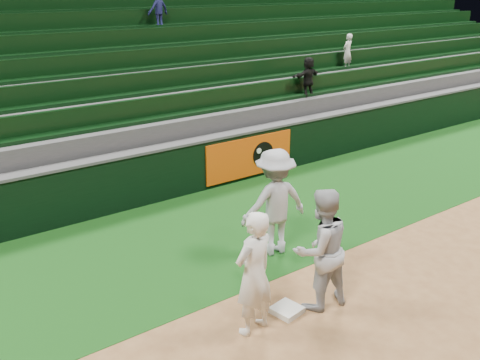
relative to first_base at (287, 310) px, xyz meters
name	(u,v)px	position (x,y,z in m)	size (l,w,h in m)	color
ground	(294,312)	(0.09, -0.06, -0.05)	(70.00, 70.00, 0.00)	brown
foul_grass	(190,240)	(0.09, 2.94, -0.04)	(36.00, 4.20, 0.01)	#0D350E
first_base	(287,310)	(0.00, 0.00, 0.00)	(0.40, 0.40, 0.09)	silver
first_baseman	(254,273)	(-0.67, -0.03, 0.88)	(0.67, 0.44, 1.85)	white
baserunner	(321,249)	(0.53, -0.12, 0.91)	(0.93, 0.72, 1.91)	#A4A7AE
base_coach	(275,202)	(1.08, 1.61, 0.95)	(1.27, 0.73, 1.97)	#9DA1AA
field_wall	(138,178)	(0.11, 5.14, 0.59)	(36.00, 0.45, 1.25)	black
stadium_seating	(71,101)	(0.09, 8.91, 1.66)	(36.00, 5.95, 4.85)	#363638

